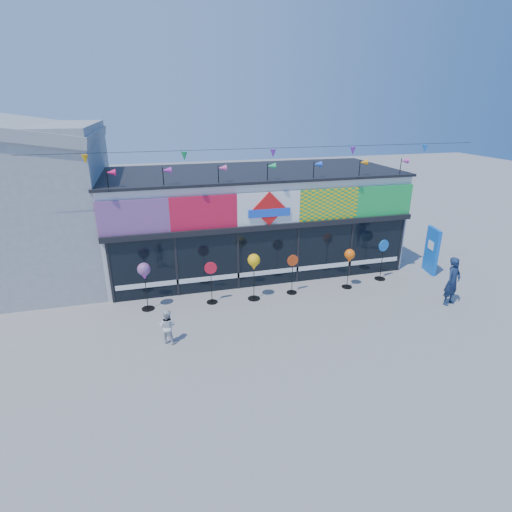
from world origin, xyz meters
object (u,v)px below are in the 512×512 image
object	(u,v)px
spinner_2	(254,263)
spinner_4	(349,257)
adult_man	(453,281)
spinner_3	(292,273)
spinner_0	(144,273)
child	(168,326)
blue_sign	(432,250)
spinner_5	(382,259)
spinner_1	(211,281)

from	to	relation	value
spinner_2	spinner_4	xyz separation A→B (m)	(3.76, 0.03, -0.15)
adult_man	spinner_3	bearing A→B (deg)	135.78
spinner_0	child	xyz separation A→B (m)	(0.58, -2.28, -0.85)
blue_sign	child	size ratio (longest dim) A/B	1.79
spinner_2	spinner_3	distance (m)	1.63
spinner_4	spinner_3	bearing A→B (deg)	177.72
spinner_3	spinner_5	xyz separation A→B (m)	(3.91, 0.27, 0.08)
blue_sign	adult_man	distance (m)	2.93
spinner_4	child	size ratio (longest dim) A/B	1.46
spinner_1	spinner_5	bearing A→B (deg)	2.18
spinner_2	child	xyz separation A→B (m)	(-3.19, -2.08, -0.87)
spinner_3	adult_man	world-z (taller)	adult_man
spinner_1	spinner_4	bearing A→B (deg)	-1.00
spinner_3	blue_sign	bearing A→B (deg)	3.61
spinner_1	child	size ratio (longest dim) A/B	1.45
spinner_5	spinner_2	bearing A→B (deg)	-175.92
spinner_4	spinner_5	size ratio (longest dim) A/B	0.93
blue_sign	spinner_1	world-z (taller)	blue_sign
spinner_5	child	world-z (taller)	spinner_5
blue_sign	spinner_5	xyz separation A→B (m)	(-2.40, -0.13, -0.08)
spinner_1	spinner_5	world-z (taller)	spinner_5
spinner_5	adult_man	distance (m)	2.83
spinner_1	spinner_2	size ratio (longest dim) A/B	0.89
spinner_0	spinner_2	bearing A→B (deg)	-3.06
spinner_4	blue_sign	bearing A→B (deg)	6.86
blue_sign	spinner_1	distance (m)	9.36
spinner_2	spinner_0	bearing A→B (deg)	176.94
blue_sign	spinner_2	xyz separation A→B (m)	(-7.82, -0.52, 0.44)
blue_sign	child	world-z (taller)	blue_sign
child	adult_man	bearing A→B (deg)	-149.28
spinner_1	spinner_5	size ratio (longest dim) A/B	0.93
blue_sign	spinner_3	xyz separation A→B (m)	(-6.31, -0.40, -0.16)
spinner_1	spinner_3	bearing A→B (deg)	-0.05
spinner_0	spinner_1	distance (m)	2.31
spinner_1	spinner_5	distance (m)	6.96
child	blue_sign	bearing A→B (deg)	-135.51
spinner_0	spinner_3	distance (m)	5.32
spinner_1	spinner_3	size ratio (longest dim) A/B	1.02
spinner_2	adult_man	distance (m)	7.01
spinner_0	spinner_1	bearing A→B (deg)	-2.02
spinner_1	spinner_2	distance (m)	1.64
spinner_0	spinner_3	world-z (taller)	spinner_0
spinner_0	adult_man	distance (m)	10.70
spinner_2	spinner_1	bearing A→B (deg)	175.42
spinner_2	adult_man	xyz separation A→B (m)	(6.65, -2.17, -0.53)
spinner_0	adult_man	bearing A→B (deg)	-12.80
spinner_5	blue_sign	bearing A→B (deg)	3.13
spinner_1	spinner_4	xyz separation A→B (m)	(5.29, -0.09, 0.43)
spinner_1	spinner_3	xyz separation A→B (m)	(3.04, -0.00, -0.02)
spinner_0	spinner_3	bearing A→B (deg)	-0.89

